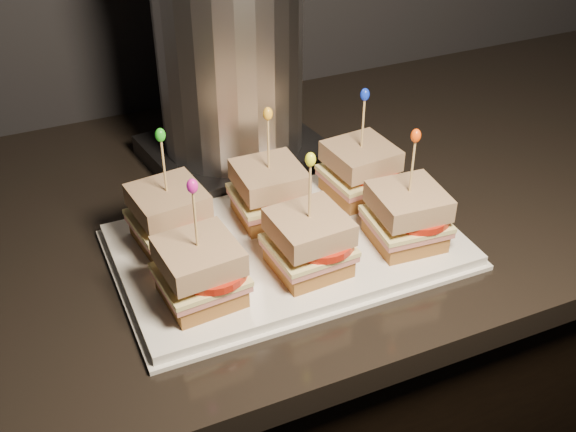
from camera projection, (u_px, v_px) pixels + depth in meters
name	position (u px, v px, depth m)	size (l,w,h in m)	color
cabinet	(406.00, 364.00, 1.37)	(2.47, 0.66, 0.83)	black
granite_slab	(432.00, 167.00, 1.12)	(2.51, 0.70, 0.04)	black
platter	(288.00, 246.00, 0.91)	(0.42, 0.26, 0.02)	white
platter_rim	(288.00, 250.00, 0.91)	(0.43, 0.27, 0.01)	white
sandwich_0_bread_bot	(171.00, 233.00, 0.90)	(0.08, 0.08, 0.02)	brown
sandwich_0_ham	(170.00, 223.00, 0.89)	(0.09, 0.09, 0.01)	#B0544A
sandwich_0_cheese	(170.00, 218.00, 0.88)	(0.09, 0.09, 0.01)	#E8DD8B
sandwich_0_tomato	(180.00, 213.00, 0.88)	(0.08, 0.08, 0.01)	#B41F0E
sandwich_0_bread_top	(168.00, 200.00, 0.87)	(0.08, 0.08, 0.03)	brown
sandwich_0_pick	(164.00, 169.00, 0.84)	(0.00, 0.00, 0.09)	tan
sandwich_0_frill	(160.00, 135.00, 0.82)	(0.01, 0.01, 0.02)	green
sandwich_1_bread_bot	(270.00, 209.00, 0.94)	(0.08, 0.08, 0.02)	brown
sandwich_1_ham	(269.00, 199.00, 0.93)	(0.09, 0.09, 0.01)	#B0544A
sandwich_1_cheese	(269.00, 194.00, 0.93)	(0.09, 0.09, 0.01)	#E8DD8B
sandwich_1_tomato	(280.00, 190.00, 0.92)	(0.08, 0.08, 0.01)	#B41F0E
sandwich_1_bread_top	(269.00, 177.00, 0.91)	(0.08, 0.08, 0.03)	brown
sandwich_1_pick	(268.00, 147.00, 0.89)	(0.00, 0.00, 0.09)	tan
sandwich_1_frill	(268.00, 114.00, 0.86)	(0.01, 0.01, 0.02)	gold
sandwich_2_bread_bot	(359.00, 187.00, 0.98)	(0.08, 0.08, 0.02)	brown
sandwich_2_ham	(359.00, 177.00, 0.98)	(0.09, 0.09, 0.01)	#B0544A
sandwich_2_cheese	(360.00, 173.00, 0.97)	(0.09, 0.09, 0.01)	#E8DD8B
sandwich_2_tomato	(370.00, 168.00, 0.97)	(0.08, 0.08, 0.01)	#B41F0E
sandwich_2_bread_top	(361.00, 156.00, 0.96)	(0.08, 0.08, 0.03)	brown
sandwich_2_pick	(363.00, 126.00, 0.93)	(0.00, 0.00, 0.09)	tan
sandwich_2_frill	(365.00, 94.00, 0.91)	(0.01, 0.01, 0.02)	#0E2BCF
sandwich_3_bread_bot	(202.00, 290.00, 0.81)	(0.08, 0.08, 0.02)	brown
sandwich_3_ham	(201.00, 279.00, 0.80)	(0.09, 0.09, 0.01)	#B0544A
sandwich_3_cheese	(200.00, 274.00, 0.79)	(0.09, 0.09, 0.01)	#E8DD8B
sandwich_3_tomato	(212.00, 269.00, 0.79)	(0.08, 0.08, 0.01)	#B41F0E
sandwich_3_bread_top	(198.00, 256.00, 0.78)	(0.08, 0.08, 0.03)	brown
sandwich_3_pick	(196.00, 222.00, 0.75)	(0.00, 0.00, 0.09)	tan
sandwich_3_frill	(192.00, 186.00, 0.73)	(0.01, 0.01, 0.02)	#C61995
sandwich_4_bread_bot	(308.00, 260.00, 0.85)	(0.08, 0.08, 0.02)	brown
sandwich_4_ham	(309.00, 250.00, 0.84)	(0.09, 0.09, 0.01)	#B0544A
sandwich_4_cheese	(309.00, 245.00, 0.84)	(0.09, 0.09, 0.01)	#E8DD8B
sandwich_4_tomato	(320.00, 240.00, 0.83)	(0.08, 0.08, 0.01)	#B41F0E
sandwich_4_bread_top	(309.00, 227.00, 0.82)	(0.08, 0.08, 0.03)	brown
sandwich_4_pick	(310.00, 195.00, 0.80)	(0.00, 0.00, 0.09)	tan
sandwich_4_frill	(310.00, 159.00, 0.77)	(0.01, 0.01, 0.02)	#F6FE18
sandwich_5_bread_bot	(405.00, 233.00, 0.89)	(0.08, 0.08, 0.02)	brown
sandwich_5_ham	(406.00, 223.00, 0.89)	(0.09, 0.09, 0.01)	#B0544A
sandwich_5_cheese	(406.00, 219.00, 0.88)	(0.09, 0.09, 0.01)	#E8DD8B
sandwich_5_tomato	(418.00, 214.00, 0.88)	(0.08, 0.08, 0.01)	#B41F0E
sandwich_5_bread_top	(408.00, 201.00, 0.87)	(0.08, 0.08, 0.03)	brown
sandwich_5_pick	(412.00, 170.00, 0.84)	(0.00, 0.00, 0.09)	tan
sandwich_5_frill	(416.00, 136.00, 0.82)	(0.01, 0.01, 0.02)	#F1480A
appliance_base	(235.00, 152.00, 1.09)	(0.24, 0.20, 0.03)	#262628
appliance_body	(230.00, 59.00, 1.01)	(0.20, 0.20, 0.27)	silver
appliance	(230.00, 63.00, 1.01)	(0.24, 0.20, 0.32)	silver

